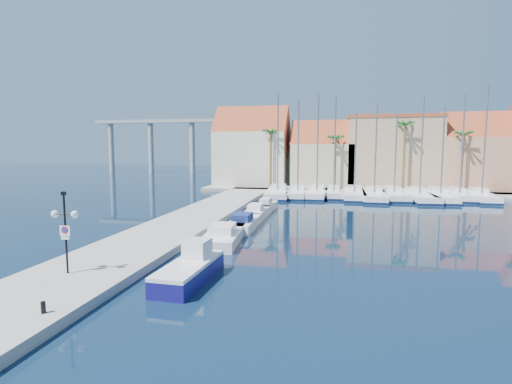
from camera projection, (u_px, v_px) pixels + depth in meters
ground at (254, 278)px, 21.57m from camera, size 260.00×260.00×0.00m
quay_west at (188, 222)px, 36.46m from camera, size 6.00×77.00×0.50m
shore_north at (371, 188)px, 66.32m from camera, size 54.00×16.00×0.50m
lamp_post at (65, 220)px, 20.49m from camera, size 1.45×0.51×4.30m
bollard at (43, 307)px, 15.77m from camera, size 0.19×0.19×0.47m
fishing_boat at (191, 269)px, 21.05m from camera, size 2.14×5.76×1.99m
motorboat_west_0 at (224, 235)px, 29.83m from camera, size 3.12×7.70×1.40m
motorboat_west_1 at (244, 223)px, 34.67m from camera, size 2.18×6.53×1.40m
motorboat_west_2 at (257, 212)px, 40.32m from camera, size 1.99×6.02×1.40m
motorboat_west_3 at (267, 206)px, 44.49m from camera, size 1.85×5.10×1.40m
sailboat_0 at (278, 192)px, 56.92m from camera, size 3.94×11.85×14.35m
sailboat_1 at (298, 193)px, 56.48m from camera, size 2.66×9.80×13.34m
sailboat_2 at (317, 193)px, 56.29m from camera, size 3.26×10.43×14.16m
sailboat_3 at (334, 193)px, 55.97m from camera, size 2.89×8.51×13.78m
sailboat_4 at (354, 194)px, 55.30m from camera, size 2.97×11.03×11.60m
sailboat_5 at (374, 195)px, 54.15m from camera, size 3.52×11.65×12.44m
sailboat_6 at (393, 195)px, 54.48m from camera, size 3.36×10.62×11.44m
sailboat_7 at (418, 196)px, 53.07m from camera, size 3.74×11.45×13.57m
sailboat_8 at (439, 196)px, 53.02m from camera, size 3.59×11.50×12.15m
sailboat_9 at (459, 195)px, 53.37m from camera, size 2.30×8.62×13.94m
sailboat_10 at (480, 196)px, 52.52m from camera, size 2.95×9.71×14.98m
building_0 at (253, 150)px, 68.58m from camera, size 12.30×9.00×13.50m
building_1 at (323, 158)px, 66.35m from camera, size 10.30×8.00×11.00m
building_2 at (392, 152)px, 65.05m from camera, size 14.20×10.20×11.50m
building_3 at (473, 155)px, 61.75m from camera, size 10.30×8.00×12.00m
palm_0 at (271, 134)px, 62.63m from camera, size 2.60×2.60×10.15m
palm_1 at (335, 140)px, 60.77m from camera, size 2.60×2.60×9.15m
palm_2 at (405, 127)px, 58.59m from camera, size 2.60×2.60×11.15m
palm_3 at (463, 136)px, 57.17m from camera, size 2.60×2.60×9.65m
viaduct at (174, 135)px, 107.98m from camera, size 48.00×2.20×14.45m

